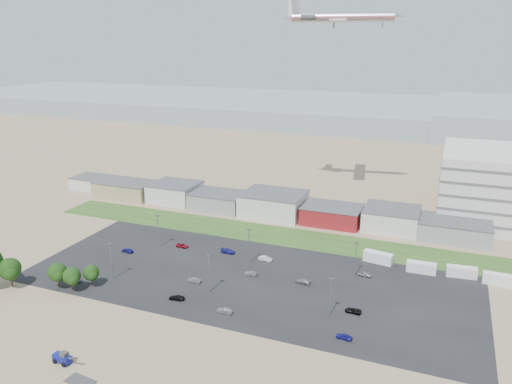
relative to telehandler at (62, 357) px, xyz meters
The scene contains 34 objects.
ground 31.72m from the telehandler, 61.23° to the left, with size 700.00×700.00×0.00m, color #987C60.
parking_lot 51.92m from the telehandler, 67.03° to the left, with size 120.00×50.00×0.01m, color black.
grass_strip 81.24m from the telehandler, 79.18° to the left, with size 160.00×16.00×0.02m, color #254D1C.
hills_backdrop 347.22m from the telehandler, 80.84° to the left, with size 700.00×200.00×9.00m, color gray, non-canonical shape.
building_row 98.84m from the telehandler, 91.01° to the left, with size 170.00×20.00×8.00m, color silver, non-canonical shape.
telehandler is the anchor object (origin of this frame).
box_trailer_a 87.28m from the telehandler, 54.04° to the left, with size 8.27×2.58×3.10m, color silver, non-canonical shape.
box_trailer_b 93.26m from the telehandler, 47.25° to the left, with size 7.84×2.45×2.94m, color silver, non-canonical shape.
box_trailer_c 101.38m from the telehandler, 43.42° to the left, with size 7.84×2.45×2.94m, color silver, non-canonical shape.
box_trailer_d 107.37m from the telehandler, 39.62° to the left, with size 7.86×2.45×2.95m, color silver, non-canonical shape.
tree_left 40.51m from the telehandler, 149.61° to the left, with size 6.09×6.09×9.13m, color black, non-canonical shape.
tree_mid 34.12m from the telehandler, 133.38° to the left, with size 5.17×5.17×7.76m, color black, non-canonical shape.
tree_right 31.15m from the telehandler, 127.17° to the left, with size 4.79×4.79×7.19m, color black, non-canonical shape.
tree_near 32.92m from the telehandler, 119.17° to the left, with size 4.39×4.39×6.59m, color black, non-canonical shape.
lightpole_front_l 36.78m from the telehandler, 111.52° to the left, with size 1.20×0.50×10.20m, color slate, non-canonical shape.
lightpole_front_m 39.82m from the telehandler, 69.34° to the left, with size 1.20×0.50×10.20m, color slate, non-canonical shape.
lightpole_front_r 58.66m from the telehandler, 39.63° to the left, with size 1.11×0.46×9.40m, color slate, non-canonical shape.
lightpole_back_l 58.92m from the telehandler, 103.36° to the left, with size 1.22×0.51×10.37m, color slate, non-canonical shape.
lightpole_back_m 59.08m from the telehandler, 73.38° to the left, with size 1.23×0.51×10.47m, color slate, non-canonical shape.
lightpole_back_r 75.90m from the telehandler, 51.96° to the left, with size 1.15×0.48×9.81m, color slate, non-canonical shape.
airliner 147.72m from the telehandler, 79.01° to the left, with size 45.82×31.24×13.54m, color silver, non-canonical shape.
parked_car_0 64.20m from the telehandler, 38.85° to the left, with size 1.80×3.90×1.09m, color black.
parked_car_2 57.98m from the telehandler, 29.80° to the left, with size 1.40×3.48×1.18m, color navy.
parked_car_3 31.49m from the telehandler, 74.80° to the left, with size 1.61×3.95×1.15m, color black.
parked_car_4 40.97m from the telehandler, 78.91° to the left, with size 1.32×3.79×1.25m, color #595B5E.
parked_car_5 54.03m from the telehandler, 112.05° to the left, with size 1.53×3.80×1.29m, color navy.
parked_car_6 61.31m from the telehandler, 82.28° to the left, with size 1.79×4.41×1.28m, color navy.
parked_car_7 53.47m from the telehandler, 67.75° to the left, with size 1.21×3.46×1.14m, color #595B5E.
parked_car_8 77.95m from the telehandler, 50.76° to the left, with size 1.48×3.68×1.25m, color #A5A5AA.
parked_car_9 59.92m from the telehandler, 96.50° to the left, with size 1.82×3.94×1.09m, color maroon.
parked_car_10 36.15m from the telehandler, 126.81° to the left, with size 1.60×3.93×1.14m, color #595B5E.
parked_car_11 63.32m from the telehandler, 71.02° to the left, with size 1.38×3.96×1.31m, color silver.
parked_car_12 61.08m from the telehandler, 55.29° to the left, with size 1.69×4.17×1.21m, color #A5A5AA.
parked_car_13 36.36m from the telehandler, 52.81° to the left, with size 1.30×3.73×1.23m, color #A5A5AA.
Camera 1 is at (51.75, -92.58, 61.38)m, focal length 35.00 mm.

